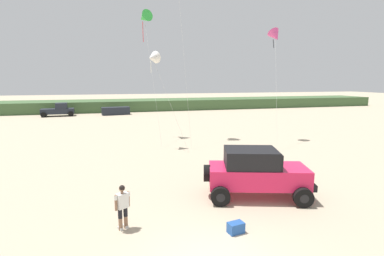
# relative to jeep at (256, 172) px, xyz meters

# --- Properties ---
(dune_ridge) EXTENTS (90.00, 7.96, 1.83)m
(dune_ridge) POSITION_rel_jeep_xyz_m (1.16, 42.08, -0.29)
(dune_ridge) COLOR #426038
(dune_ridge) RESTS_ON ground_plane
(jeep) EXTENTS (5.01, 3.52, 2.26)m
(jeep) POSITION_rel_jeep_xyz_m (0.00, 0.00, 0.00)
(jeep) COLOR #EA2151
(jeep) RESTS_ON ground_plane
(person_watching) EXTENTS (0.56, 0.44, 1.67)m
(person_watching) POSITION_rel_jeep_xyz_m (-6.00, -1.43, -0.26)
(person_watching) COLOR #8C664C
(person_watching) RESTS_ON ground_plane
(cooler_box) EXTENTS (0.61, 0.45, 0.38)m
(cooler_box) POSITION_rel_jeep_xyz_m (-2.17, -2.72, -1.01)
(cooler_box) COLOR #23519E
(cooler_box) RESTS_ON ground_plane
(distant_pickup) EXTENTS (4.75, 2.74, 1.98)m
(distant_pickup) POSITION_rel_jeep_xyz_m (-14.37, 35.53, -0.26)
(distant_pickup) COLOR #1E232D
(distant_pickup) RESTS_ON ground_plane
(distant_sedan) EXTENTS (4.38, 2.21, 1.20)m
(distant_sedan) POSITION_rel_jeep_xyz_m (-6.06, 35.21, -0.60)
(distant_sedan) COLOR #1E232D
(distant_sedan) RESTS_ON ground_plane
(kite_red_delta) EXTENTS (2.96, 3.24, 7.69)m
(kite_red_delta) POSITION_rel_jeep_xyz_m (-3.15, 11.29, 5.85)
(kite_red_delta) COLOR white
(kite_red_delta) RESTS_ON ground_plane
(kite_blue_swept) EXTENTS (2.80, 5.50, 9.87)m
(kite_blue_swept) POSITION_rel_jeep_xyz_m (7.64, 11.80, 7.95)
(kite_blue_swept) COLOR #E04C93
(kite_blue_swept) RESTS_ON ground_plane
(kite_white_parafoil) EXTENTS (1.59, 6.68, 11.73)m
(kite_white_parafoil) POSITION_rel_jeep_xyz_m (-3.18, 16.45, 9.83)
(kite_white_parafoil) COLOR green
(kite_white_parafoil) RESTS_ON ground_plane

